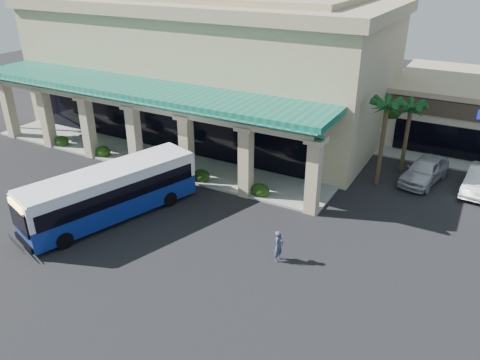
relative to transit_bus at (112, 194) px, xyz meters
The scene contains 10 objects.
ground 4.43m from the transit_bus, 13.93° to the left, with size 110.00×110.00×0.00m, color black.
main_building 17.94m from the transit_bus, 103.14° to the left, with size 30.80×14.80×11.35m, color #BFB188, non-canonical shape.
arcade 8.85m from the transit_bus, 116.96° to the left, with size 30.00×6.20×5.70m, color #0F5B4A, non-canonical shape.
palm_0 17.44m from the transit_bus, 43.76° to the left, with size 2.40×2.40×6.60m, color #103C15, non-canonical shape.
palm_1 20.25m from the transit_bus, 47.94° to the left, with size 2.40×2.40×5.80m, color #103C15, non-canonical shape.
palm_2 19.99m from the transit_bus, 157.90° to the left, with size 2.40×2.40×6.20m, color #103C15, non-canonical shape.
broadleaf_tree 23.10m from the transit_bus, 60.03° to the left, with size 2.60×2.60×4.81m, color black, non-canonical shape.
transit_bus is the anchor object (origin of this frame).
pedestrian 10.42m from the transit_bus, ahead, with size 0.62×0.41×1.70m, color #3D445C.
car_silver 20.61m from the transit_bus, 42.34° to the left, with size 1.99×4.95×1.69m, color #BBBAC1.
Camera 1 is at (14.18, -18.50, 14.09)m, focal length 35.00 mm.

